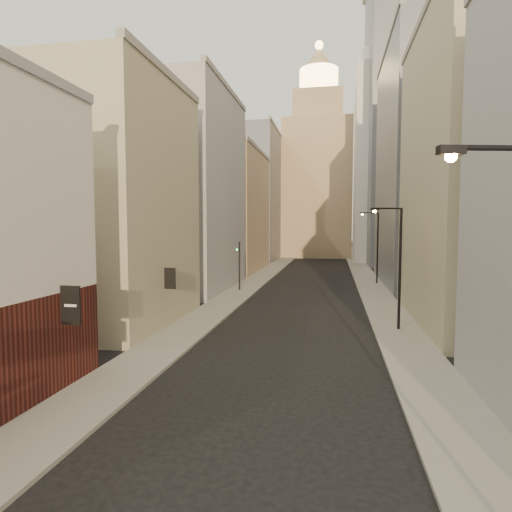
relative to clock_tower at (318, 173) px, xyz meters
The scene contains 14 objects.
sidewalk_left 41.32m from the clock_tower, 98.46° to the right, with size 3.00×140.00×0.15m, color gray.
sidewalk_right 41.64m from the clock_tower, 78.54° to the right, with size 3.00×140.00×0.15m, color gray.
left_bldg_beige 67.60m from the clock_tower, 99.46° to the right, with size 8.00×12.00×16.00m, color tan.
left_bldg_grey 51.76m from the clock_tower, 102.41° to the right, with size 8.00×16.00×20.00m, color gray.
left_bldg_tan 35.05m from the clock_tower, 108.97° to the right, with size 8.00×18.00×17.00m, color tan.
left_bldg_wingrid 17.23m from the clock_tower, 132.51° to the right, with size 8.00×20.00×24.00m, color gray.
right_bldg_beige 63.81m from the clock_tower, 78.16° to the right, with size 8.00×16.00×20.00m, color tan.
right_bldg_wingrid 44.21m from the clock_tower, 72.80° to the right, with size 8.00×20.00×26.00m, color gray.
highrise 24.93m from the clock_tower, 36.38° to the right, with size 21.00×23.00×51.20m.
clock_tower is the anchor object (origin of this frame).
white_tower 17.83m from the clock_tower, 51.84° to the right, with size 8.00×8.00×41.50m.
streetlamp_mid 66.78m from the clock_tower, 83.54° to the right, with size 1.97×0.70×7.71m.
streetlamp_far 46.04m from the clock_tower, 79.42° to the right, with size 2.10×0.57×8.07m.
traffic_light_left 53.14m from the clock_tower, 96.47° to the right, with size 0.53×0.39×5.00m.
Camera 1 is at (2.49, -0.50, 6.63)m, focal length 30.00 mm.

